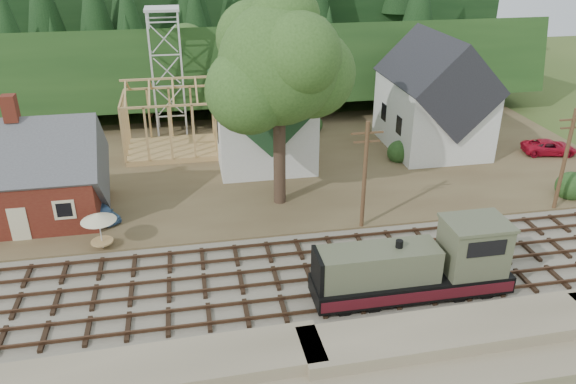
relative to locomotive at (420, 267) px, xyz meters
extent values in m
plane|color=#384C1E|center=(-7.76, 3.00, -2.01)|extent=(140.00, 140.00, 0.00)
cube|color=#7F7259|center=(-7.76, -5.50, -2.01)|extent=(64.00, 5.00, 1.60)
cube|color=#726B5B|center=(-7.76, 3.00, -1.93)|extent=(64.00, 11.00, 0.16)
cube|color=brown|center=(-7.76, 21.00, -1.86)|extent=(64.00, 26.00, 0.30)
cube|color=#1E3F19|center=(-7.76, 45.00, -2.01)|extent=(70.00, 28.96, 12.74)
cube|color=black|center=(-7.76, 61.00, -2.01)|extent=(80.00, 20.00, 12.00)
cube|color=#551A13|center=(-23.76, 14.00, 0.19)|extent=(10.00, 7.00, 3.80)
cube|color=#4C4C51|center=(-23.76, 14.00, 2.09)|extent=(10.80, 7.41, 7.41)
cube|color=#551A13|center=(-23.76, 14.00, 6.39)|extent=(0.90, 0.90, 1.80)
cube|color=beige|center=(-23.76, 10.48, -0.51)|extent=(1.20, 0.06, 2.40)
cube|color=silver|center=(-5.76, 23.00, 1.49)|extent=(8.00, 12.00, 6.40)
cube|color=#1B3C1F|center=(-5.76, 23.00, 4.69)|extent=(8.40, 12.96, 8.40)
cube|color=silver|center=(-5.76, 17.00, 6.69)|extent=(2.40, 2.40, 4.00)
cone|color=#1B3C1F|center=(-5.76, 17.00, 9.99)|extent=(5.37, 5.37, 2.60)
cube|color=silver|center=(10.24, 22.00, 1.49)|extent=(8.00, 10.00, 6.40)
cube|color=black|center=(10.24, 22.00, 4.69)|extent=(8.40, 10.80, 8.40)
cube|color=tan|center=(-13.76, 25.00, -1.46)|extent=(8.00, 6.00, 0.50)
cube|color=tan|center=(-13.76, 25.00, 5.19)|extent=(8.00, 0.18, 0.18)
cube|color=silver|center=(-15.16, 29.60, 4.29)|extent=(0.18, 0.18, 12.00)
cube|color=silver|center=(-12.36, 29.60, 4.29)|extent=(0.18, 0.18, 12.00)
cube|color=silver|center=(-15.16, 32.40, 4.29)|extent=(0.18, 0.18, 12.00)
cube|color=silver|center=(-12.36, 32.40, 4.29)|extent=(0.18, 0.18, 12.00)
cube|color=silver|center=(-13.76, 31.00, 10.29)|extent=(3.20, 3.20, 0.25)
cylinder|color=#38281E|center=(-5.76, 13.00, 2.29)|extent=(0.90, 0.90, 8.00)
sphere|color=#2E4E1D|center=(-5.76, 13.00, 8.79)|extent=(8.40, 8.40, 8.40)
sphere|color=#2E4E1D|center=(-3.26, 14.00, 7.79)|extent=(6.40, 6.40, 6.40)
sphere|color=#2E4E1D|center=(-7.96, 12.20, 7.29)|extent=(6.00, 6.00, 6.00)
cylinder|color=#4C331E|center=(-0.76, 8.20, 1.99)|extent=(0.28, 0.28, 8.00)
cube|color=#4C331E|center=(-0.76, 8.20, 5.19)|extent=(2.20, 0.12, 0.12)
cube|color=#4C331E|center=(-0.76, 8.20, 4.59)|extent=(1.80, 0.12, 0.12)
cylinder|color=#4C331E|center=(14.24, 8.20, 1.99)|extent=(0.28, 0.28, 8.00)
cube|color=#4C331E|center=(14.24, 8.20, 5.19)|extent=(2.20, 0.12, 0.12)
cube|color=#4C331E|center=(14.24, 8.20, 4.59)|extent=(1.80, 0.12, 0.12)
cube|color=black|center=(-0.43, 0.00, -1.69)|extent=(11.18, 2.33, 0.33)
cube|color=black|center=(-0.43, 0.00, -0.99)|extent=(11.18, 2.70, 1.03)
cube|color=#51563E|center=(-2.48, 0.00, 0.50)|extent=(6.71, 2.14, 1.96)
cube|color=#51563E|center=(3.11, 0.00, 1.01)|extent=(3.36, 2.61, 2.98)
cube|color=#51563E|center=(3.11, 0.00, 2.55)|extent=(3.54, 2.80, 0.19)
cube|color=black|center=(3.11, -1.32, 1.67)|extent=(2.24, 0.06, 0.93)
cube|color=#4F1018|center=(-0.43, -1.37, -0.99)|extent=(11.18, 0.04, 0.65)
cube|color=#4F1018|center=(-0.43, 1.37, -0.99)|extent=(11.18, 0.04, 0.65)
cylinder|color=black|center=(-1.36, 0.00, 1.57)|extent=(0.41, 0.41, 0.65)
imported|color=#507AAB|center=(-18.73, 12.50, -1.15)|extent=(3.04, 3.41, 1.12)
imported|color=#739D6D|center=(-25.24, 12.88, -1.08)|extent=(3.95, 1.74, 1.26)
imported|color=#B20E24|center=(20.24, 18.11, -1.05)|extent=(5.13, 3.10, 1.33)
cylinder|color=silver|center=(-18.33, 8.50, -0.58)|extent=(0.10, 0.10, 2.26)
cylinder|color=tan|center=(-18.33, 8.50, -1.25)|extent=(1.44, 1.44, 0.08)
cone|color=beige|center=(-18.33, 8.50, 0.55)|extent=(2.26, 2.26, 0.51)
camera|label=1|loc=(-12.20, -24.81, 17.52)|focal=35.00mm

